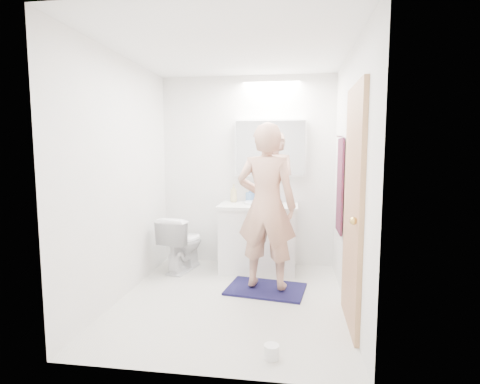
% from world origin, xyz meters
% --- Properties ---
extents(floor, '(2.50, 2.50, 0.00)m').
position_xyz_m(floor, '(0.00, 0.00, 0.00)').
color(floor, silver).
rests_on(floor, ground).
extents(ceiling, '(2.50, 2.50, 0.00)m').
position_xyz_m(ceiling, '(0.00, 0.00, 2.40)').
color(ceiling, white).
rests_on(ceiling, floor).
extents(wall_back, '(2.50, 0.00, 2.50)m').
position_xyz_m(wall_back, '(0.00, 1.25, 1.20)').
color(wall_back, white).
rests_on(wall_back, floor).
extents(wall_front, '(2.50, 0.00, 2.50)m').
position_xyz_m(wall_front, '(0.00, -1.25, 1.20)').
color(wall_front, white).
rests_on(wall_front, floor).
extents(wall_left, '(0.00, 2.50, 2.50)m').
position_xyz_m(wall_left, '(-1.10, 0.00, 1.20)').
color(wall_left, white).
rests_on(wall_left, floor).
extents(wall_right, '(0.00, 2.50, 2.50)m').
position_xyz_m(wall_right, '(1.10, 0.00, 1.20)').
color(wall_right, white).
rests_on(wall_right, floor).
extents(vanity_cabinet, '(0.90, 0.55, 0.78)m').
position_xyz_m(vanity_cabinet, '(0.17, 0.96, 0.39)').
color(vanity_cabinet, white).
rests_on(vanity_cabinet, floor).
extents(countertop, '(0.95, 0.58, 0.04)m').
position_xyz_m(countertop, '(0.17, 0.96, 0.80)').
color(countertop, white).
rests_on(countertop, vanity_cabinet).
extents(sink_basin, '(0.36, 0.36, 0.03)m').
position_xyz_m(sink_basin, '(0.17, 0.99, 0.84)').
color(sink_basin, white).
rests_on(sink_basin, countertop).
extents(faucet, '(0.02, 0.02, 0.16)m').
position_xyz_m(faucet, '(0.17, 1.19, 0.90)').
color(faucet, '#B4B5B9').
rests_on(faucet, countertop).
extents(medicine_cabinet, '(0.88, 0.14, 0.70)m').
position_xyz_m(medicine_cabinet, '(0.30, 1.18, 1.50)').
color(medicine_cabinet, white).
rests_on(medicine_cabinet, wall_back).
extents(mirror_panel, '(0.84, 0.01, 0.66)m').
position_xyz_m(mirror_panel, '(0.30, 1.10, 1.50)').
color(mirror_panel, silver).
rests_on(mirror_panel, medicine_cabinet).
extents(toilet, '(0.51, 0.73, 0.68)m').
position_xyz_m(toilet, '(-0.75, 0.85, 0.34)').
color(toilet, white).
rests_on(toilet, floor).
extents(bath_rug, '(0.87, 0.67, 0.02)m').
position_xyz_m(bath_rug, '(0.32, 0.31, 0.01)').
color(bath_rug, '#14123A').
rests_on(bath_rug, floor).
extents(person, '(0.68, 0.50, 1.71)m').
position_xyz_m(person, '(0.32, 0.31, 0.90)').
color(person, tan).
rests_on(person, bath_rug).
extents(door, '(0.04, 0.80, 2.00)m').
position_xyz_m(door, '(1.08, -0.35, 1.00)').
color(door, tan).
rests_on(door, wall_right).
extents(door_knob, '(0.06, 0.06, 0.06)m').
position_xyz_m(door_knob, '(1.04, -0.65, 0.95)').
color(door_knob, gold).
rests_on(door_knob, door).
extents(towel, '(0.02, 0.42, 1.00)m').
position_xyz_m(towel, '(1.08, 0.55, 1.10)').
color(towel, '#131C3D').
rests_on(towel, wall_right).
extents(towel_hook, '(0.07, 0.02, 0.02)m').
position_xyz_m(towel_hook, '(1.07, 0.55, 1.62)').
color(towel_hook, silver).
rests_on(towel_hook, wall_right).
extents(soap_bottle_a, '(0.12, 0.12, 0.23)m').
position_xyz_m(soap_bottle_a, '(-0.16, 1.11, 0.93)').
color(soap_bottle_a, '#C5B87F').
rests_on(soap_bottle_a, countertop).
extents(soap_bottle_b, '(0.11, 0.11, 0.18)m').
position_xyz_m(soap_bottle_b, '(0.05, 1.15, 0.91)').
color(soap_bottle_b, '#4F75A9').
rests_on(soap_bottle_b, countertop).
extents(toothbrush_cup, '(0.10, 0.10, 0.08)m').
position_xyz_m(toothbrush_cup, '(0.39, 1.12, 0.86)').
color(toothbrush_cup, '#3850A8').
rests_on(toothbrush_cup, countertop).
extents(toilet_paper_roll, '(0.11, 0.11, 0.10)m').
position_xyz_m(toilet_paper_roll, '(0.45, -0.98, 0.05)').
color(toilet_paper_roll, white).
rests_on(toilet_paper_roll, floor).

